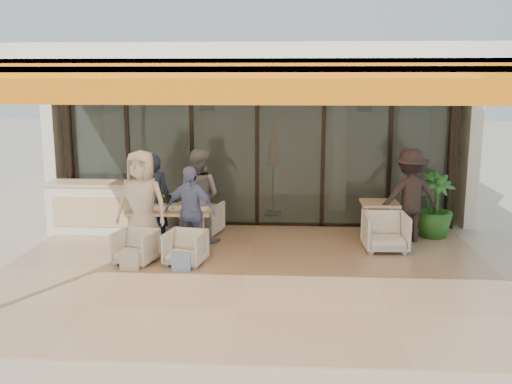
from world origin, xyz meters
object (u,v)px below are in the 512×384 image
(dining_table, at_px, (171,211))
(chair_near_right, at_px, (185,246))
(diner_navy, at_px, (154,198))
(diner_cream, at_px, (142,203))
(potted_palm, at_px, (434,205))
(side_table, at_px, (380,207))
(chair_far_right, at_px, (203,217))
(host_counter, at_px, (95,207))
(diner_grey, at_px, (198,196))
(chair_far_left, at_px, (161,216))
(side_chair, at_px, (385,230))
(diner_periwinkle, at_px, (190,212))
(standing_woman, at_px, (410,196))
(chair_near_left, at_px, (136,245))

(dining_table, bearing_deg, chair_near_right, -66.00)
(diner_navy, bearing_deg, diner_cream, 85.99)
(chair_near_right, xyz_separation_m, potted_palm, (4.52, 1.93, 0.33))
(side_table, bearing_deg, chair_far_right, 176.99)
(diner_cream, distance_m, side_table, 4.46)
(host_counter, relative_size, diner_cream, 1.00)
(chair_near_right, bearing_deg, dining_table, 124.91)
(host_counter, distance_m, diner_grey, 2.26)
(diner_navy, bearing_deg, dining_table, 129.01)
(chair_far_left, distance_m, diner_cream, 1.51)
(side_chair, bearing_deg, diner_periwinkle, -174.44)
(diner_navy, distance_m, side_chair, 4.33)
(diner_navy, bearing_deg, diner_periwinkle, 129.02)
(standing_woman, bearing_deg, chair_far_right, -17.23)
(chair_far_right, distance_m, diner_cream, 1.73)
(diner_cream, xyz_separation_m, side_chair, (4.28, 0.47, -0.54))
(diner_periwinkle, bearing_deg, dining_table, 146.67)
(chair_far_left, relative_size, potted_palm, 0.55)
(chair_far_right, relative_size, diner_cream, 0.39)
(chair_near_left, xyz_separation_m, side_table, (4.28, 1.72, 0.32))
(chair_near_left, height_order, diner_cream, diner_cream)
(chair_near_left, xyz_separation_m, diner_periwinkle, (0.84, 0.50, 0.48))
(chair_near_right, distance_m, side_table, 3.86)
(chair_far_left, bearing_deg, diner_navy, 103.88)
(potted_palm, bearing_deg, side_table, -168.99)
(diner_grey, bearing_deg, diner_navy, 14.94)
(side_table, bearing_deg, chair_near_left, -158.12)
(standing_woman, distance_m, potted_palm, 0.69)
(chair_near_left, distance_m, chair_near_right, 0.84)
(host_counter, height_order, chair_far_left, host_counter)
(diner_navy, relative_size, side_chair, 2.16)
(chair_far_left, bearing_deg, standing_woman, -169.77)
(chair_near_right, relative_size, potted_palm, 0.49)
(chair_near_left, relative_size, chair_near_right, 1.00)
(diner_grey, distance_m, potted_palm, 4.56)
(chair_far_right, relative_size, diner_grey, 0.41)
(diner_cream, bearing_deg, chair_far_right, 68.73)
(dining_table, relative_size, diner_navy, 0.89)
(chair_far_left, relative_size, diner_navy, 0.42)
(dining_table, xyz_separation_m, diner_grey, (0.43, 0.44, 0.20))
(host_counter, height_order, standing_woman, standing_woman)
(chair_near_left, distance_m, diner_periwinkle, 1.09)
(host_counter, bearing_deg, diner_grey, -13.36)
(chair_far_left, xyz_separation_m, side_chair, (4.28, -0.93, 0.03))
(chair_far_left, bearing_deg, diner_grey, 163.12)
(chair_far_left, relative_size, chair_near_left, 1.11)
(chair_near_left, relative_size, standing_woman, 0.36)
(diner_cream, bearing_deg, chair_near_left, -80.31)
(chair_far_left, xyz_separation_m, diner_grey, (0.84, -0.50, 0.53))
(chair_near_left, distance_m, standing_woman, 5.10)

